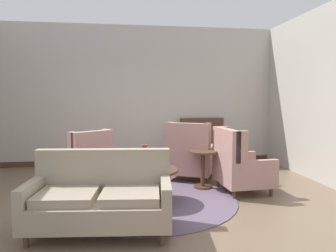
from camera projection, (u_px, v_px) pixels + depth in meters
The scene contains 13 objects.
ground at pixel (152, 207), 4.49m from camera, with size 8.95×8.95×0.00m, color brown.
wall_back at pixel (141, 96), 7.34m from camera, with size 6.56×0.08×3.22m, color #BCB7AD.
wall_right at pixel (322, 95), 5.68m from camera, with size 0.08×4.25×3.22m, color #BCB7AD.
baseboard_back at pixel (141, 161), 7.42m from camera, with size 6.40×0.03×0.12m, color #4C3323.
area_rug at pixel (151, 200), 4.78m from camera, with size 2.63×2.63×0.01m, color #5B4C60.
coffee_table at pixel (148, 175), 4.61m from camera, with size 0.90×0.90×0.52m.
porcelain_vase at pixel (145, 160), 4.53m from camera, with size 0.16×0.16×0.37m.
settee at pixel (100, 199), 3.63m from camera, with size 1.70×0.94×0.93m.
armchair_near_sideboard at pixel (238, 165), 5.18m from camera, with size 0.85×0.90×1.06m.
armchair_far_left at pixel (85, 163), 5.51m from camera, with size 1.14×1.17×1.01m.
armchair_near_window at pixel (190, 156), 5.91m from camera, with size 1.10×1.09×1.11m.
side_table at pixel (203, 166), 5.38m from camera, with size 0.49×0.49×0.65m.
sideboard at pixel (204, 144), 7.35m from camera, with size 1.06×0.40×1.08m.
Camera 1 is at (-0.38, -4.35, 1.56)m, focal length 33.38 mm.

